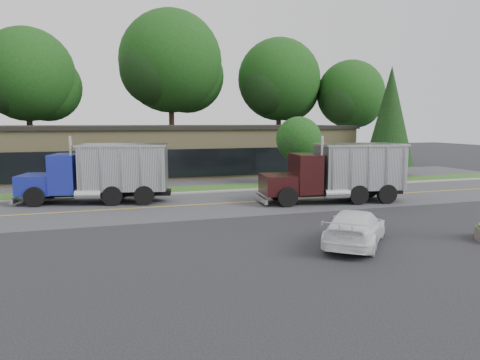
{
  "coord_description": "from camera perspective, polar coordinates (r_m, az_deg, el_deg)",
  "views": [
    {
      "loc": [
        -4.81,
        -16.27,
        4.66
      ],
      "look_at": [
        2.3,
        5.34,
        1.8
      ],
      "focal_mm": 35.0,
      "sensor_mm": 36.0,
      "label": 1
    }
  ],
  "objects": [
    {
      "name": "ground",
      "position": [
        17.59,
        -1.69,
        -8.19
      ],
      "size": [
        140.0,
        140.0,
        0.0
      ],
      "primitive_type": "plane",
      "color": "#303035",
      "rests_on": "ground"
    },
    {
      "name": "road",
      "position": [
        26.14,
        -7.32,
        -3.16
      ],
      "size": [
        60.0,
        8.0,
        0.02
      ],
      "primitive_type": "cube",
      "color": "#57575C",
      "rests_on": "ground"
    },
    {
      "name": "center_line",
      "position": [
        26.14,
        -7.32,
        -3.16
      ],
      "size": [
        60.0,
        0.12,
        0.01
      ],
      "primitive_type": "cube",
      "color": "gold",
      "rests_on": "ground"
    },
    {
      "name": "curb",
      "position": [
        30.22,
        -8.84,
        -1.79
      ],
      "size": [
        60.0,
        0.3,
        0.12
      ],
      "primitive_type": "cube",
      "color": "#9E9E99",
      "rests_on": "ground"
    },
    {
      "name": "grass_verge",
      "position": [
        31.98,
        -9.37,
        -1.31
      ],
      "size": [
        60.0,
        3.4,
        0.03
      ],
      "primitive_type": "cube",
      "color": "#29561D",
      "rests_on": "ground"
    },
    {
      "name": "far_parking",
      "position": [
        36.88,
        -10.57,
        -0.22
      ],
      "size": [
        60.0,
        7.0,
        0.02
      ],
      "primitive_type": "cube",
      "color": "#57575C",
      "rests_on": "ground"
    },
    {
      "name": "strip_mall",
      "position": [
        42.9,
        -9.06,
        3.52
      ],
      "size": [
        32.0,
        12.0,
        4.0
      ],
      "primitive_type": "cube",
      "color": "tan",
      "rests_on": "ground"
    },
    {
      "name": "tree_far_b",
      "position": [
        50.8,
        -24.33,
        11.14
      ],
      "size": [
        9.6,
        9.04,
        13.7
      ],
      "color": "#382619",
      "rests_on": "ground"
    },
    {
      "name": "tree_far_c",
      "position": [
        51.53,
        -8.28,
        13.54
      ],
      "size": [
        11.48,
        10.8,
        16.37
      ],
      "color": "#382619",
      "rests_on": "ground"
    },
    {
      "name": "tree_far_d",
      "position": [
        53.82,
        4.87,
        11.64
      ],
      "size": [
        9.76,
        9.19,
        13.92
      ],
      "color": "#382619",
      "rests_on": "ground"
    },
    {
      "name": "tree_far_e",
      "position": [
        55.57,
        13.39,
        9.78
      ],
      "size": [
        8.11,
        7.64,
        11.57
      ],
      "color": "#382619",
      "rests_on": "ground"
    },
    {
      "name": "evergreen_right",
      "position": [
        42.31,
        17.85,
        7.46
      ],
      "size": [
        4.11,
        4.11,
        9.34
      ],
      "color": "#382619",
      "rests_on": "ground"
    },
    {
      "name": "tree_verge",
      "position": [
        34.69,
        7.2,
        4.68
      ],
      "size": [
        3.52,
        3.32,
        5.03
      ],
      "color": "#382619",
      "rests_on": "ground"
    },
    {
      "name": "dump_truck_blue",
      "position": [
        27.88,
        -16.23,
        1.0
      ],
      "size": [
        8.63,
        4.36,
        3.36
      ],
      "rotation": [
        0.0,
        0.0,
        2.91
      ],
      "color": "black",
      "rests_on": "ground"
    },
    {
      "name": "dump_truck_maroon",
      "position": [
        27.66,
        12.16,
        1.08
      ],
      "size": [
        8.49,
        3.66,
        3.36
      ],
      "rotation": [
        0.0,
        0.0,
        3.01
      ],
      "color": "black",
      "rests_on": "ground"
    },
    {
      "name": "rally_car",
      "position": [
        18.28,
        13.86,
        -5.65
      ],
      "size": [
        4.45,
        4.72,
        1.34
      ],
      "primitive_type": "imported",
      "rotation": [
        0.0,
        0.0,
        2.43
      ],
      "color": "white",
      "rests_on": "ground"
    }
  ]
}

